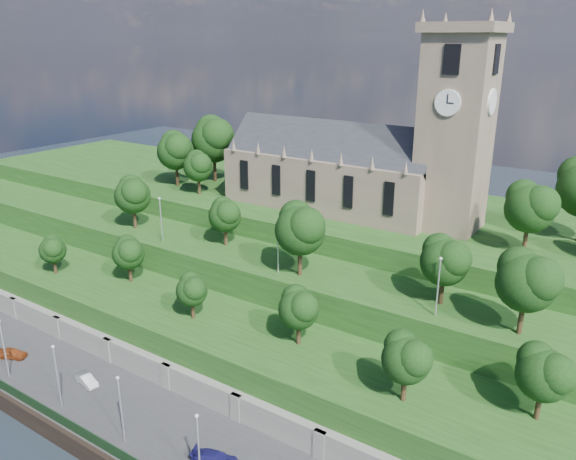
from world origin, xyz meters
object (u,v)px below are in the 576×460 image
Objects in this scene: church at (361,161)px; car_left at (12,353)px; car_middle at (87,380)px; car_right at (215,459)px.

car_left is (-26.27, -40.98, -19.90)m from church.
car_middle is (-13.86, -39.44, -19.94)m from church.
church is 46.02m from car_right.
car_left is at bearing -122.66° from church.
car_left is 12.50m from car_middle.
car_middle is at bearing -107.27° from car_left.
car_right is (33.02, 0.02, 0.04)m from car_left.
car_middle is (12.41, 1.55, -0.05)m from car_left.
car_left is at bearing 106.69° from car_middle.
church is 52.59m from car_left.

